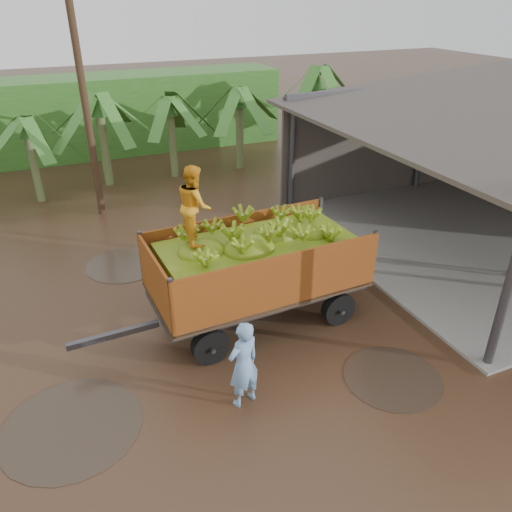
# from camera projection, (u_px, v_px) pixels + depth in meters

# --- Properties ---
(ground) EXTENTS (100.00, 100.00, 0.00)m
(ground) POSITION_uv_depth(u_px,v_px,m) (200.00, 328.00, 11.90)
(ground) COLOR black
(ground) RESTS_ON ground
(hedge_north) EXTENTS (22.00, 3.00, 3.60)m
(hedge_north) POSITION_uv_depth(u_px,v_px,m) (53.00, 119.00, 23.31)
(hedge_north) COLOR #2D661E
(hedge_north) RESTS_ON ground
(banana_trailer) EXTENTS (6.93, 2.62, 4.01)m
(banana_trailer) POSITION_uv_depth(u_px,v_px,m) (256.00, 264.00, 11.58)
(banana_trailer) COLOR #BC5B1A
(banana_trailer) RESTS_ON ground
(man_blue) EXTENTS (0.78, 0.62, 1.87)m
(man_blue) POSITION_uv_depth(u_px,v_px,m) (243.00, 364.00, 9.35)
(man_blue) COLOR #75A0D5
(man_blue) RESTS_ON ground
(utility_pole) EXTENTS (1.20, 0.24, 7.99)m
(utility_pole) POSITION_uv_depth(u_px,v_px,m) (84.00, 98.00, 16.13)
(utility_pole) COLOR #47301E
(utility_pole) RESTS_ON ground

